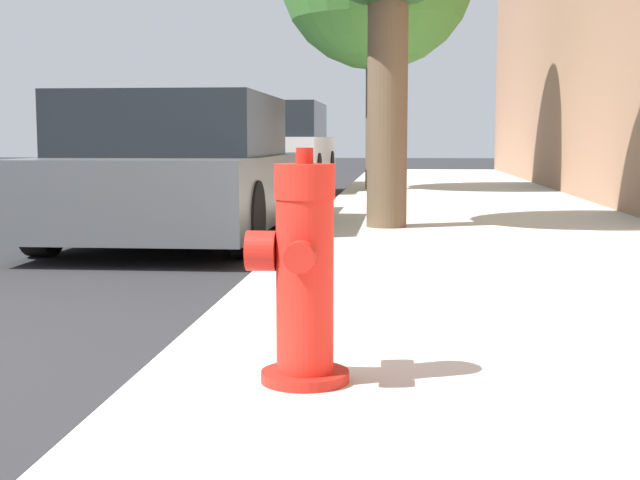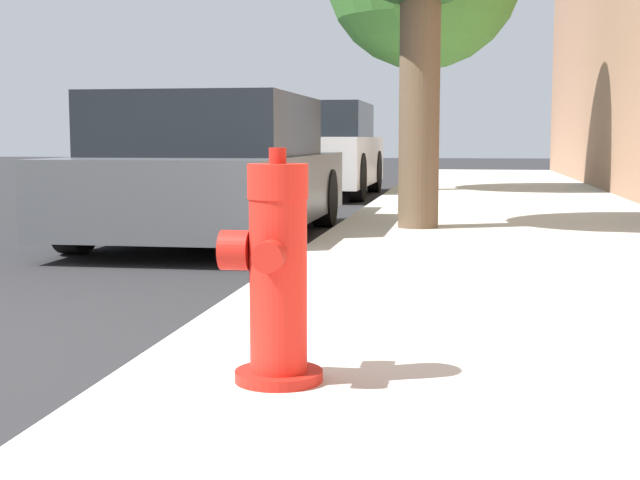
{
  "view_description": "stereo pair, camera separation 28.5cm",
  "coord_description": "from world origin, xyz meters",
  "views": [
    {
      "loc": [
        2.5,
        -3.07,
        0.92
      ],
      "look_at": [
        2.14,
        0.92,
        0.46
      ],
      "focal_mm": 50.0,
      "sensor_mm": 36.0,
      "label": 1
    },
    {
      "loc": [
        2.79,
        -3.04,
        0.92
      ],
      "look_at": [
        2.14,
        0.92,
        0.46
      ],
      "focal_mm": 50.0,
      "sensor_mm": 36.0,
      "label": 2
    }
  ],
  "objects": [
    {
      "name": "sidewalk_slab",
      "position": [
        3.24,
        0.0,
        0.07
      ],
      "size": [
        3.22,
        40.0,
        0.14
      ],
      "color": "beige",
      "rests_on": "ground_plane"
    },
    {
      "name": "fire_hydrant",
      "position": [
        2.19,
        -0.28,
        0.48
      ],
      "size": [
        0.33,
        0.34,
        0.75
      ],
      "color": "red",
      "rests_on": "sidewalk_slab"
    },
    {
      "name": "parked_car_mid",
      "position": [
        0.43,
        11.08,
        0.72
      ],
      "size": [
        1.77,
        3.9,
        1.48
      ],
      "color": "silver",
      "rests_on": "ground_plane"
    },
    {
      "name": "parked_car_near",
      "position": [
        0.51,
        4.86,
        0.63
      ],
      "size": [
        1.83,
        4.03,
        1.3
      ],
      "color": "#4C5156",
      "rests_on": "ground_plane"
    }
  ]
}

